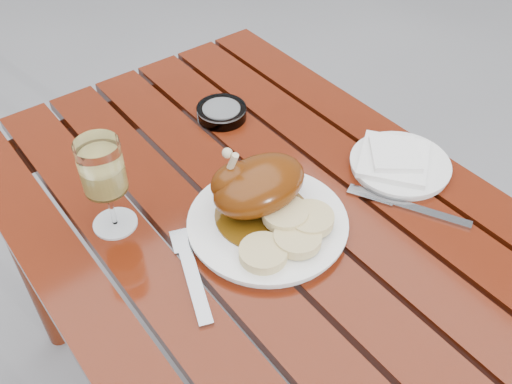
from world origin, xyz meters
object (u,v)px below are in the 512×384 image
at_px(wine_glass, 106,187).
at_px(table, 265,332).
at_px(dinner_plate, 268,223).
at_px(ashtray, 222,112).
at_px(side_plate, 400,165).

bearing_deg(wine_glass, table, -34.12).
bearing_deg(dinner_plate, ashtray, 68.69).
bearing_deg(side_plate, table, 170.06).
relative_size(dinner_plate, ashtray, 2.62).
bearing_deg(table, ashtray, 69.99).
height_order(side_plate, ashtray, ashtray).
height_order(table, ashtray, ashtray).
height_order(dinner_plate, side_plate, dinner_plate).
relative_size(table, dinner_plate, 4.18).
height_order(wine_glass, side_plate, wine_glass).
bearing_deg(side_plate, dinner_plate, 173.74).
xyz_separation_m(wine_glass, ashtray, (0.34, 0.15, -0.08)).
height_order(table, side_plate, side_plate).
bearing_deg(dinner_plate, side_plate, -6.26).
xyz_separation_m(table, dinner_plate, (-0.01, -0.02, 0.38)).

